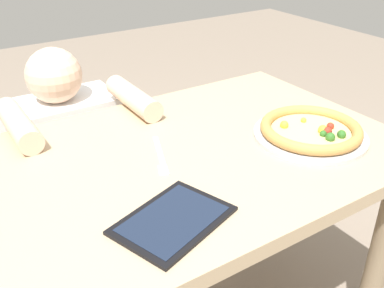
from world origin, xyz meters
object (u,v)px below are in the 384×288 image
(tablet, at_px, (173,220))
(diner_seated, at_px, (71,180))
(pizza_near, at_px, (311,131))
(fork, at_px, (159,157))

(tablet, xyz_separation_m, diner_seated, (0.01, 0.80, -0.35))
(pizza_near, relative_size, tablet, 1.15)
(pizza_near, bearing_deg, tablet, -167.54)
(fork, relative_size, tablet, 0.69)
(diner_seated, bearing_deg, pizza_near, -53.21)
(fork, relative_size, diner_seated, 0.21)
(pizza_near, distance_m, diner_seated, 0.93)
(fork, height_order, tablet, tablet)
(diner_seated, bearing_deg, fork, -80.41)
(tablet, bearing_deg, fork, 66.81)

